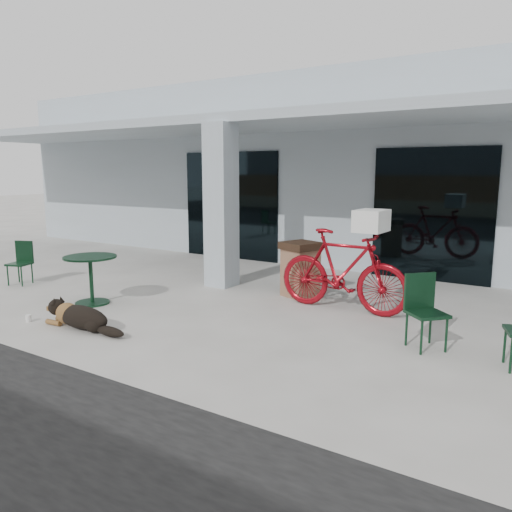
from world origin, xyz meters
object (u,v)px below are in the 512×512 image
Objects in this scene: cafe_table_near at (91,280)px; cafe_chair_near at (19,263)px; bicycle at (342,271)px; cafe_chair_far_a at (427,313)px; trash_receptacle at (300,269)px; dog at (82,316)px.

cafe_chair_near is (-2.39, 0.20, 0.02)m from cafe_table_near.
bicycle is 1.94m from cafe_chair_far_a.
trash_receptacle reaches higher than cafe_chair_far_a.
cafe_chair_far_a is (7.72, 0.63, 0.05)m from cafe_chair_near.
trash_receptacle is at bearing 3.30° from cafe_chair_near.
bicycle reaches higher than cafe_chair_far_a.
dog is at bearing -39.09° from cafe_chair_near.
cafe_chair_far_a reaches higher than cafe_table_near.
dog is at bearing 156.05° from cafe_chair_far_a.
trash_receptacle reaches higher than dog.
bicycle is 2.49× the size of cafe_table_near.
bicycle reaches higher than trash_receptacle.
cafe_chair_near reaches higher than dog.
cafe_table_near is 1.03× the size of cafe_chair_near.
bicycle is 2.22× the size of trash_receptacle.
trash_receptacle is (-1.00, 0.47, -0.16)m from bicycle.
cafe_table_near is at bearing -139.10° from trash_receptacle.
bicycle is at bearing -24.96° from trash_receptacle.
dog is (-2.73, -2.90, -0.46)m from bicycle.
cafe_chair_near is at bearing 175.20° from cafe_table_near.
trash_receptacle is (-2.60, 1.54, 0.02)m from cafe_chair_far_a.
bicycle is 6.36m from cafe_chair_near.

